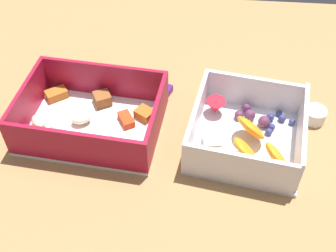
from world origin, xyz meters
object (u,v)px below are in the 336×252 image
object	(u,v)px
fruit_bowl	(246,134)
candy_bar	(150,86)
paper_cup_liner	(314,115)
pasta_container	(92,118)

from	to	relation	value
fruit_bowl	candy_bar	xyz separation A→B (cm)	(-14.76, 10.51, -1.52)
fruit_bowl	paper_cup_liner	bearing A→B (deg)	28.61
pasta_container	paper_cup_liner	bearing A→B (deg)	13.28
pasta_container	paper_cup_liner	size ratio (longest dim) A/B	6.33
pasta_container	fruit_bowl	distance (cm)	22.23
candy_bar	pasta_container	bearing A→B (deg)	-128.71
candy_bar	paper_cup_liner	distance (cm)	25.74
fruit_bowl	candy_bar	bearing A→B (deg)	144.55
paper_cup_liner	fruit_bowl	bearing A→B (deg)	-151.39
pasta_container	paper_cup_liner	distance (cm)	33.05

